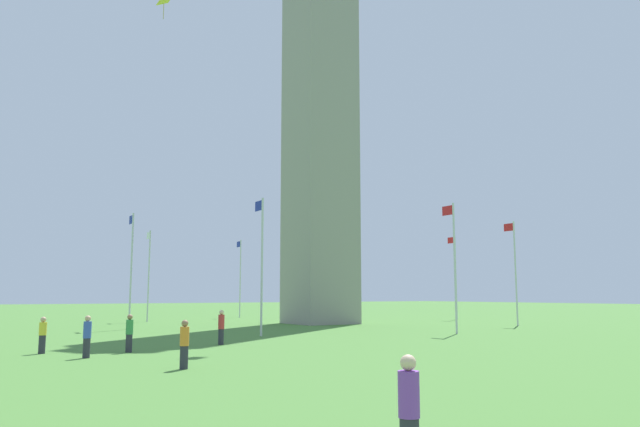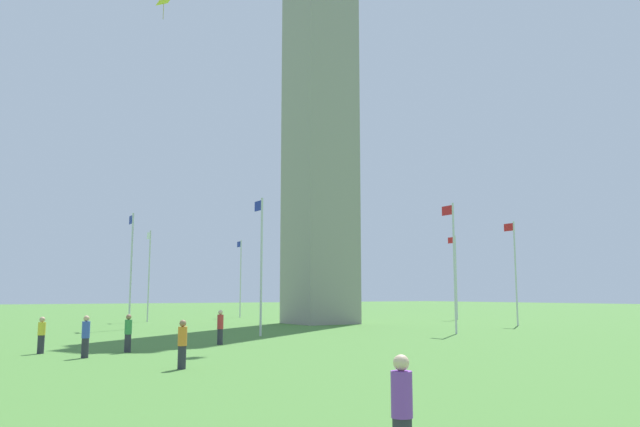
{
  "view_description": "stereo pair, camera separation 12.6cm",
  "coord_description": "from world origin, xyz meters",
  "px_view_note": "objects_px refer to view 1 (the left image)",
  "views": [
    {
      "loc": [
        -46.52,
        29.52,
        2.6
      ],
      "look_at": [
        0.0,
        0.0,
        9.89
      ],
      "focal_mm": 34.29,
      "sensor_mm": 36.0,
      "label": 1
    },
    {
      "loc": [
        -46.59,
        29.41,
        2.6
      ],
      "look_at": [
        0.0,
        0.0,
        9.89
      ],
      "focal_mm": 34.29,
      "sensor_mm": 36.0,
      "label": 2
    }
  ],
  "objects_px": {
    "obelisk_monument": "(320,64)",
    "flagpole_nw": "(351,276)",
    "flagpole_e": "(131,265)",
    "person_yellow_shirt": "(43,335)",
    "flagpole_ne": "(149,272)",
    "flagpole_sw": "(515,268)",
    "person_orange_shirt": "(184,345)",
    "flagpole_n": "(240,275)",
    "flagpole_s": "(454,262)",
    "flagpole_w": "(455,273)",
    "person_red_shirt": "(221,327)",
    "person_blue_shirt": "(87,337)",
    "person_purple_shirt": "(409,414)",
    "kite_yellow_diamond": "(164,2)",
    "flagpole_se": "(262,260)",
    "person_green_shirt": "(129,333)"
  },
  "relations": [
    {
      "from": "flagpole_ne",
      "to": "person_orange_shirt",
      "type": "relative_size",
      "value": 5.14
    },
    {
      "from": "flagpole_nw",
      "to": "kite_yellow_diamond",
      "type": "relative_size",
      "value": 5.14
    },
    {
      "from": "flagpole_sw",
      "to": "person_blue_shirt",
      "type": "height_order",
      "value": "flagpole_sw"
    },
    {
      "from": "flagpole_w",
      "to": "person_yellow_shirt",
      "type": "distance_m",
      "value": 45.47
    },
    {
      "from": "obelisk_monument",
      "to": "flagpole_w",
      "type": "relative_size",
      "value": 5.52
    },
    {
      "from": "flagpole_w",
      "to": "person_red_shirt",
      "type": "bearing_deg",
      "value": 116.41
    },
    {
      "from": "flagpole_s",
      "to": "flagpole_sw",
      "type": "bearing_deg",
      "value": -67.5
    },
    {
      "from": "flagpole_w",
      "to": "flagpole_ne",
      "type": "bearing_deg",
      "value": 67.5
    },
    {
      "from": "flagpole_e",
      "to": "person_purple_shirt",
      "type": "height_order",
      "value": "flagpole_e"
    },
    {
      "from": "flagpole_se",
      "to": "flagpole_e",
      "type": "bearing_deg",
      "value": 22.5
    },
    {
      "from": "flagpole_e",
      "to": "person_orange_shirt",
      "type": "distance_m",
      "value": 26.4
    },
    {
      "from": "flagpole_w",
      "to": "flagpole_nw",
      "type": "distance_m",
      "value": 12.89
    },
    {
      "from": "person_red_shirt",
      "to": "person_orange_shirt",
      "type": "bearing_deg",
      "value": -178.74
    },
    {
      "from": "flagpole_s",
      "to": "flagpole_sw",
      "type": "xyz_separation_m",
      "value": [
        4.93,
        -11.91,
        0.0
      ]
    },
    {
      "from": "flagpole_e",
      "to": "flagpole_se",
      "type": "relative_size",
      "value": 1.0
    },
    {
      "from": "obelisk_monument",
      "to": "kite_yellow_diamond",
      "type": "relative_size",
      "value": 28.37
    },
    {
      "from": "flagpole_ne",
      "to": "flagpole_sw",
      "type": "xyz_separation_m",
      "value": [
        -23.82,
        -23.82,
        0.0
      ]
    },
    {
      "from": "person_blue_shirt",
      "to": "flagpole_e",
      "type": "bearing_deg",
      "value": 39.23
    },
    {
      "from": "flagpole_n",
      "to": "person_blue_shirt",
      "type": "height_order",
      "value": "flagpole_n"
    },
    {
      "from": "person_yellow_shirt",
      "to": "person_orange_shirt",
      "type": "height_order",
      "value": "person_orange_shirt"
    },
    {
      "from": "flagpole_e",
      "to": "flagpole_sw",
      "type": "bearing_deg",
      "value": -112.5
    },
    {
      "from": "person_green_shirt",
      "to": "flagpole_s",
      "type": "bearing_deg",
      "value": -38.76
    },
    {
      "from": "flagpole_ne",
      "to": "flagpole_se",
      "type": "relative_size",
      "value": 1.0
    },
    {
      "from": "flagpole_n",
      "to": "flagpole_w",
      "type": "distance_m",
      "value": 23.82
    },
    {
      "from": "flagpole_ne",
      "to": "flagpole_e",
      "type": "bearing_deg",
      "value": 157.5
    },
    {
      "from": "kite_yellow_diamond",
      "to": "flagpole_ne",
      "type": "bearing_deg",
      "value": -15.18
    },
    {
      "from": "flagpole_n",
      "to": "person_green_shirt",
      "type": "distance_m",
      "value": 41.57
    },
    {
      "from": "flagpole_n",
      "to": "flagpole_s",
      "type": "height_order",
      "value": "same"
    },
    {
      "from": "flagpole_e",
      "to": "flagpole_s",
      "type": "relative_size",
      "value": 1.0
    },
    {
      "from": "flagpole_s",
      "to": "person_purple_shirt",
      "type": "relative_size",
      "value": 5.11
    },
    {
      "from": "kite_yellow_diamond",
      "to": "flagpole_w",
      "type": "bearing_deg",
      "value": -86.42
    },
    {
      "from": "flagpole_sw",
      "to": "person_orange_shirt",
      "type": "bearing_deg",
      "value": 112.1
    },
    {
      "from": "person_green_shirt",
      "to": "person_orange_shirt",
      "type": "relative_size",
      "value": 1.0
    },
    {
      "from": "flagpole_se",
      "to": "person_orange_shirt",
      "type": "bearing_deg",
      "value": 144.04
    },
    {
      "from": "obelisk_monument",
      "to": "person_blue_shirt",
      "type": "xyz_separation_m",
      "value": [
        -19.83,
        23.93,
        -23.2
      ]
    },
    {
      "from": "person_red_shirt",
      "to": "flagpole_nw",
      "type": "bearing_deg",
      "value": -13.43
    },
    {
      "from": "person_purple_shirt",
      "to": "person_orange_shirt",
      "type": "xyz_separation_m",
      "value": [
        13.84,
        -1.6,
        -0.01
      ]
    },
    {
      "from": "flagpole_w",
      "to": "person_blue_shirt",
      "type": "height_order",
      "value": "flagpole_w"
    },
    {
      "from": "person_blue_shirt",
      "to": "flagpole_sw",
      "type": "bearing_deg",
      "value": -18.59
    },
    {
      "from": "flagpole_nw",
      "to": "person_blue_shirt",
      "type": "xyz_separation_m",
      "value": [
        -31.8,
        35.84,
        -3.9
      ]
    },
    {
      "from": "flagpole_n",
      "to": "flagpole_sw",
      "type": "bearing_deg",
      "value": -157.5
    },
    {
      "from": "flagpole_se",
      "to": "flagpole_sw",
      "type": "distance_m",
      "value": 23.82
    },
    {
      "from": "flagpole_w",
      "to": "person_orange_shirt",
      "type": "bearing_deg",
      "value": 123.51
    },
    {
      "from": "flagpole_e",
      "to": "person_yellow_shirt",
      "type": "height_order",
      "value": "flagpole_e"
    },
    {
      "from": "person_purple_shirt",
      "to": "person_yellow_shirt",
      "type": "height_order",
      "value": "person_purple_shirt"
    },
    {
      "from": "person_orange_shirt",
      "to": "flagpole_n",
      "type": "bearing_deg",
      "value": -17.67
    },
    {
      "from": "flagpole_nw",
      "to": "person_orange_shirt",
      "type": "distance_m",
      "value": 50.63
    },
    {
      "from": "obelisk_monument",
      "to": "flagpole_nw",
      "type": "distance_m",
      "value": 25.64
    },
    {
      "from": "person_purple_shirt",
      "to": "flagpole_ne",
      "type": "bearing_deg",
      "value": 3.62
    },
    {
      "from": "flagpole_e",
      "to": "flagpole_nw",
      "type": "height_order",
      "value": "same"
    }
  ]
}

